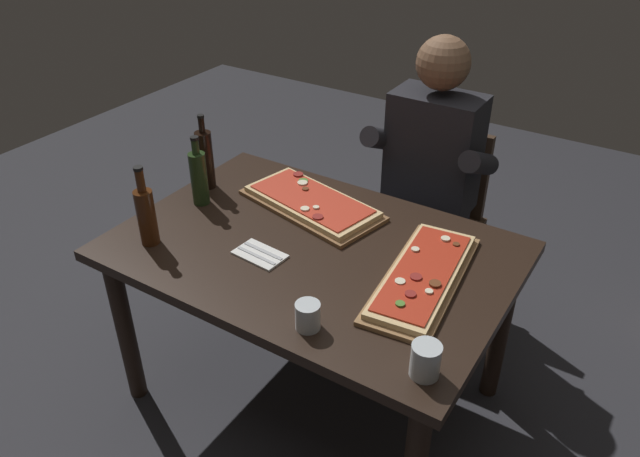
{
  "coord_description": "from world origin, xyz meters",
  "views": [
    {
      "loc": [
        1.0,
        -1.52,
        1.98
      ],
      "look_at": [
        0.0,
        0.05,
        0.79
      ],
      "focal_mm": 34.57,
      "sensor_mm": 36.0,
      "label": 1
    }
  ],
  "objects_px": {
    "tumbler_far_side": "(425,360)",
    "oil_bottle_amber": "(205,159)",
    "dining_table": "(313,268)",
    "wine_bottle_dark": "(199,177)",
    "tumbler_near_camera": "(308,317)",
    "seated_diner": "(427,174)",
    "pizza_rectangular_left": "(423,276)",
    "pizza_rectangular_front": "(311,203)",
    "vinegar_bottle_green": "(146,214)",
    "diner_chair": "(433,212)"
  },
  "relations": [
    {
      "from": "pizza_rectangular_front",
      "to": "wine_bottle_dark",
      "type": "xyz_separation_m",
      "value": [
        -0.39,
        -0.21,
        0.1
      ]
    },
    {
      "from": "pizza_rectangular_front",
      "to": "tumbler_far_side",
      "type": "height_order",
      "value": "tumbler_far_side"
    },
    {
      "from": "wine_bottle_dark",
      "to": "tumbler_near_camera",
      "type": "height_order",
      "value": "wine_bottle_dark"
    },
    {
      "from": "wine_bottle_dark",
      "to": "tumbler_far_side",
      "type": "distance_m",
      "value": 1.21
    },
    {
      "from": "tumbler_near_camera",
      "to": "seated_diner",
      "type": "height_order",
      "value": "seated_diner"
    },
    {
      "from": "pizza_rectangular_front",
      "to": "wine_bottle_dark",
      "type": "relative_size",
      "value": 2.17
    },
    {
      "from": "dining_table",
      "to": "oil_bottle_amber",
      "type": "xyz_separation_m",
      "value": [
        -0.61,
        0.14,
        0.22
      ]
    },
    {
      "from": "pizza_rectangular_left",
      "to": "wine_bottle_dark",
      "type": "bearing_deg",
      "value": -179.91
    },
    {
      "from": "tumbler_far_side",
      "to": "oil_bottle_amber",
      "type": "bearing_deg",
      "value": 157.7
    },
    {
      "from": "tumbler_far_side",
      "to": "dining_table",
      "type": "bearing_deg",
      "value": 149.17
    },
    {
      "from": "dining_table",
      "to": "tumbler_near_camera",
      "type": "relative_size",
      "value": 16.04
    },
    {
      "from": "dining_table",
      "to": "pizza_rectangular_left",
      "type": "xyz_separation_m",
      "value": [
        0.42,
        0.03,
        0.11
      ]
    },
    {
      "from": "oil_bottle_amber",
      "to": "tumbler_near_camera",
      "type": "bearing_deg",
      "value": -31.23
    },
    {
      "from": "pizza_rectangular_left",
      "to": "tumbler_far_side",
      "type": "bearing_deg",
      "value": -64.95
    },
    {
      "from": "pizza_rectangular_left",
      "to": "pizza_rectangular_front",
      "type": "bearing_deg",
      "value": 160.31
    },
    {
      "from": "pizza_rectangular_left",
      "to": "tumbler_near_camera",
      "type": "bearing_deg",
      "value": -116.28
    },
    {
      "from": "tumbler_far_side",
      "to": "seated_diner",
      "type": "height_order",
      "value": "seated_diner"
    },
    {
      "from": "dining_table",
      "to": "wine_bottle_dark",
      "type": "height_order",
      "value": "wine_bottle_dark"
    },
    {
      "from": "wine_bottle_dark",
      "to": "oil_bottle_amber",
      "type": "distance_m",
      "value": 0.13
    },
    {
      "from": "diner_chair",
      "to": "oil_bottle_amber",
      "type": "bearing_deg",
      "value": -135.71
    },
    {
      "from": "dining_table",
      "to": "pizza_rectangular_front",
      "type": "xyz_separation_m",
      "value": [
        -0.16,
        0.23,
        0.12
      ]
    },
    {
      "from": "oil_bottle_amber",
      "to": "tumbler_near_camera",
      "type": "xyz_separation_m",
      "value": [
        0.84,
        -0.51,
        -0.09
      ]
    },
    {
      "from": "dining_table",
      "to": "vinegar_bottle_green",
      "type": "bearing_deg",
      "value": -150.21
    },
    {
      "from": "pizza_rectangular_front",
      "to": "tumbler_far_side",
      "type": "bearing_deg",
      "value": -37.99
    },
    {
      "from": "seated_diner",
      "to": "oil_bottle_amber",
      "type": "bearing_deg",
      "value": -140.93
    },
    {
      "from": "pizza_rectangular_left",
      "to": "dining_table",
      "type": "bearing_deg",
      "value": -176.35
    },
    {
      "from": "dining_table",
      "to": "seated_diner",
      "type": "height_order",
      "value": "seated_diner"
    },
    {
      "from": "dining_table",
      "to": "tumbler_far_side",
      "type": "distance_m",
      "value": 0.71
    },
    {
      "from": "pizza_rectangular_front",
      "to": "wine_bottle_dark",
      "type": "height_order",
      "value": "wine_bottle_dark"
    },
    {
      "from": "tumbler_near_camera",
      "to": "wine_bottle_dark",
      "type": "bearing_deg",
      "value": 153.03
    },
    {
      "from": "pizza_rectangular_left",
      "to": "diner_chair",
      "type": "bearing_deg",
      "value": 109.86
    },
    {
      "from": "vinegar_bottle_green",
      "to": "seated_diner",
      "type": "bearing_deg",
      "value": 58.61
    },
    {
      "from": "pizza_rectangular_front",
      "to": "tumbler_far_side",
      "type": "relative_size",
      "value": 6.07
    },
    {
      "from": "pizza_rectangular_left",
      "to": "vinegar_bottle_green",
      "type": "bearing_deg",
      "value": -161.05
    },
    {
      "from": "pizza_rectangular_left",
      "to": "oil_bottle_amber",
      "type": "distance_m",
      "value": 1.04
    },
    {
      "from": "tumbler_far_side",
      "to": "vinegar_bottle_green",
      "type": "bearing_deg",
      "value": 176.68
    },
    {
      "from": "tumbler_near_camera",
      "to": "diner_chair",
      "type": "distance_m",
      "value": 1.26
    },
    {
      "from": "wine_bottle_dark",
      "to": "vinegar_bottle_green",
      "type": "bearing_deg",
      "value": -83.08
    },
    {
      "from": "pizza_rectangular_left",
      "to": "seated_diner",
      "type": "xyz_separation_m",
      "value": [
        -0.3,
        0.71,
        -0.02
      ]
    },
    {
      "from": "pizza_rectangular_front",
      "to": "wine_bottle_dark",
      "type": "distance_m",
      "value": 0.45
    },
    {
      "from": "diner_chair",
      "to": "pizza_rectangular_left",
      "type": "bearing_deg",
      "value": -70.14
    },
    {
      "from": "wine_bottle_dark",
      "to": "seated_diner",
      "type": "bearing_deg",
      "value": 46.9
    },
    {
      "from": "pizza_rectangular_front",
      "to": "tumbler_near_camera",
      "type": "bearing_deg",
      "value": -57.65
    },
    {
      "from": "dining_table",
      "to": "wine_bottle_dark",
      "type": "xyz_separation_m",
      "value": [
        -0.55,
        0.03,
        0.21
      ]
    },
    {
      "from": "dining_table",
      "to": "tumbler_near_camera",
      "type": "distance_m",
      "value": 0.45
    },
    {
      "from": "dining_table",
      "to": "tumbler_near_camera",
      "type": "xyz_separation_m",
      "value": [
        0.22,
        -0.37,
        0.13
      ]
    },
    {
      "from": "pizza_rectangular_left",
      "to": "diner_chair",
      "type": "distance_m",
      "value": 0.92
    },
    {
      "from": "vinegar_bottle_green",
      "to": "diner_chair",
      "type": "distance_m",
      "value": 1.36
    },
    {
      "from": "oil_bottle_amber",
      "to": "pizza_rectangular_front",
      "type": "bearing_deg",
      "value": 11.21
    },
    {
      "from": "pizza_rectangular_front",
      "to": "vinegar_bottle_green",
      "type": "height_order",
      "value": "vinegar_bottle_green"
    }
  ]
}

